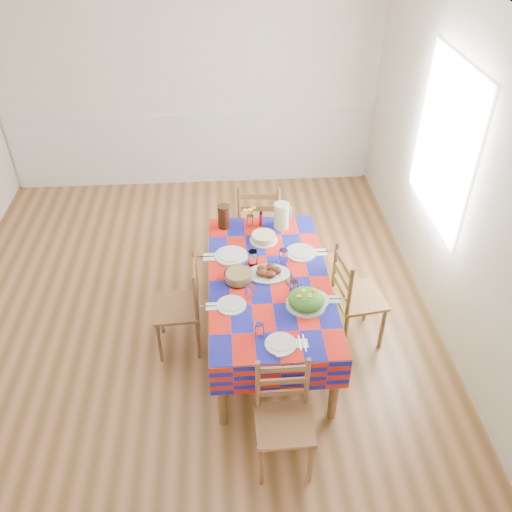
# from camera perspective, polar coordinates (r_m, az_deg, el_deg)

# --- Properties ---
(room) EXTENTS (4.58, 5.08, 2.78)m
(room) POSITION_cam_1_polar(r_m,az_deg,el_deg) (4.35, -8.30, 7.30)
(room) COLOR brown
(room) RESTS_ON ground
(wainscot) EXTENTS (4.41, 0.06, 0.92)m
(wainscot) POSITION_cam_1_polar(r_m,az_deg,el_deg) (6.95, -6.70, 11.31)
(wainscot) COLOR white
(wainscot) RESTS_ON room
(window_right) EXTENTS (0.00, 1.40, 1.40)m
(window_right) POSITION_cam_1_polar(r_m,az_deg,el_deg) (4.90, 19.19, 11.13)
(window_right) COLOR white
(window_right) RESTS_ON room
(dining_table) EXTENTS (0.98, 1.82, 0.71)m
(dining_table) POSITION_cam_1_polar(r_m,az_deg,el_deg) (4.42, 1.38, -3.13)
(dining_table) COLOR brown
(dining_table) RESTS_ON room
(setting_near_head) EXTENTS (0.37, 0.24, 0.11)m
(setting_near_head) POSITION_cam_1_polar(r_m,az_deg,el_deg) (3.84, 1.87, -8.70)
(setting_near_head) COLOR silver
(setting_near_head) RESTS_ON dining_table
(setting_left_near) EXTENTS (0.42, 0.25, 0.11)m
(setting_left_near) POSITION_cam_1_polar(r_m,az_deg,el_deg) (4.14, -1.98, -4.64)
(setting_left_near) COLOR silver
(setting_left_near) RESTS_ON dining_table
(setting_left_far) EXTENTS (0.51, 0.30, 0.14)m
(setting_left_far) POSITION_cam_1_polar(r_m,az_deg,el_deg) (4.55, -1.90, -0.05)
(setting_left_far) COLOR silver
(setting_left_far) RESTS_ON dining_table
(setting_right_near) EXTENTS (0.44, 0.25, 0.11)m
(setting_right_near) POSITION_cam_1_polar(r_m,az_deg,el_deg) (4.19, 5.44, -4.11)
(setting_right_near) COLOR silver
(setting_right_near) RESTS_ON dining_table
(setting_right_far) EXTENTS (0.49, 0.29, 0.13)m
(setting_right_far) POSITION_cam_1_polar(r_m,az_deg,el_deg) (4.59, 4.16, 0.22)
(setting_right_far) COLOR silver
(setting_right_far) RESTS_ON dining_table
(meat_platter) EXTENTS (0.35, 0.25, 0.07)m
(meat_platter) POSITION_cam_1_polar(r_m,az_deg,el_deg) (4.39, 1.29, -1.69)
(meat_platter) COLOR silver
(meat_platter) RESTS_ON dining_table
(salad_platter) EXTENTS (0.31, 0.31, 0.13)m
(salad_platter) POSITION_cam_1_polar(r_m,az_deg,el_deg) (4.11, 5.31, -4.64)
(salad_platter) COLOR silver
(salad_platter) RESTS_ON dining_table
(pasta_bowl) EXTENTS (0.22, 0.22, 0.08)m
(pasta_bowl) POSITION_cam_1_polar(r_m,az_deg,el_deg) (4.33, -1.87, -2.15)
(pasta_bowl) COLOR white
(pasta_bowl) RESTS_ON dining_table
(cake) EXTENTS (0.25, 0.25, 0.07)m
(cake) POSITION_cam_1_polar(r_m,az_deg,el_deg) (4.77, 0.81, 1.94)
(cake) COLOR silver
(cake) RESTS_ON dining_table
(serving_utensils) EXTENTS (0.13, 0.29, 0.01)m
(serving_utensils) POSITION_cam_1_polar(r_m,az_deg,el_deg) (4.32, 3.80, -2.98)
(serving_utensils) COLOR black
(serving_utensils) RESTS_ON dining_table
(flower_vase) EXTENTS (0.13, 0.10, 0.20)m
(flower_vase) POSITION_cam_1_polar(r_m,az_deg,el_deg) (4.93, -0.62, 4.03)
(flower_vase) COLOR white
(flower_vase) RESTS_ON dining_table
(hot_sauce) EXTENTS (0.04, 0.04, 0.15)m
(hot_sauce) POSITION_cam_1_polar(r_m,az_deg,el_deg) (4.95, 0.52, 3.99)
(hot_sauce) COLOR #B00E1D
(hot_sauce) RESTS_ON dining_table
(green_pitcher) EXTENTS (0.14, 0.14, 0.24)m
(green_pitcher) POSITION_cam_1_polar(r_m,az_deg,el_deg) (4.90, 2.70, 4.27)
(green_pitcher) COLOR #BCDC9B
(green_pitcher) RESTS_ON dining_table
(tea_pitcher) EXTENTS (0.11, 0.11, 0.22)m
(tea_pitcher) POSITION_cam_1_polar(r_m,az_deg,el_deg) (4.91, -3.41, 4.17)
(tea_pitcher) COLOR black
(tea_pitcher) RESTS_ON dining_table
(name_card) EXTENTS (0.07, 0.02, 0.02)m
(name_card) POSITION_cam_1_polar(r_m,az_deg,el_deg) (3.76, 2.65, -10.45)
(name_card) COLOR silver
(name_card) RESTS_ON dining_table
(chair_near) EXTENTS (0.39, 0.37, 0.87)m
(chair_near) POSITION_cam_1_polar(r_m,az_deg,el_deg) (3.79, 2.93, -16.79)
(chair_near) COLOR brown
(chair_near) RESTS_ON room
(chair_far) EXTENTS (0.45, 0.44, 0.97)m
(chair_far) POSITION_cam_1_polar(r_m,az_deg,el_deg) (5.43, 0.26, 3.42)
(chair_far) COLOR brown
(chair_far) RESTS_ON room
(chair_left) EXTENTS (0.39, 0.41, 0.89)m
(chair_left) POSITION_cam_1_polar(r_m,az_deg,el_deg) (4.55, -7.83, -5.33)
(chair_left) COLOR brown
(chair_left) RESTS_ON room
(chair_right) EXTENTS (0.45, 0.46, 0.93)m
(chair_right) POSITION_cam_1_polar(r_m,az_deg,el_deg) (4.64, 10.32, -4.36)
(chair_right) COLOR brown
(chair_right) RESTS_ON room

